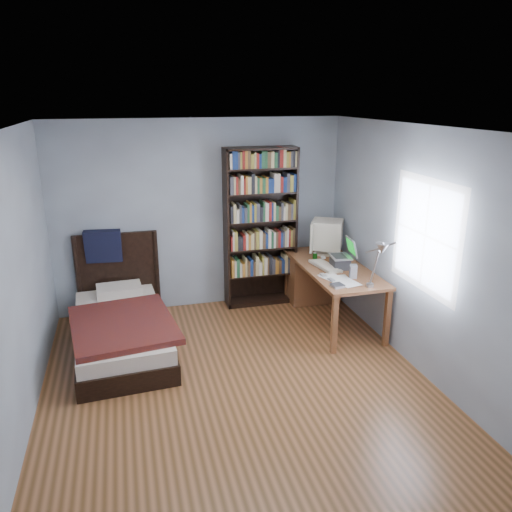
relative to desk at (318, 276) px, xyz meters
name	(u,v)px	position (x,y,z in m)	size (l,w,h in m)	color
room	(239,266)	(-1.48, -1.64, 0.83)	(4.20, 4.24, 2.50)	brown
desk	(318,276)	(0.00, 0.00, 0.00)	(0.75, 1.74, 0.73)	brown
crt_monitor	(326,235)	(0.09, 0.00, 0.57)	(0.57, 0.52, 0.47)	beige
laptop	(341,260)	(0.07, -0.57, 0.41)	(0.32, 0.33, 0.37)	#2D2D30
desk_lamp	(380,253)	(-0.02, -1.65, 0.84)	(0.25, 0.56, 0.66)	#99999E
keyboard	(325,266)	(-0.12, -0.51, 0.33)	(0.19, 0.50, 0.03)	#BDB59D
speaker	(353,271)	(0.05, -0.94, 0.39)	(0.08, 0.08, 0.16)	gray
soda_can	(315,257)	(-0.15, -0.23, 0.36)	(0.06, 0.06, 0.11)	#083607
mouse	(323,257)	(-0.01, -0.19, 0.33)	(0.06, 0.10, 0.03)	silver
phone_silver	(323,275)	(-0.26, -0.80, 0.32)	(0.05, 0.11, 0.02)	silver
phone_grey	(331,280)	(-0.23, -0.97, 0.32)	(0.05, 0.09, 0.02)	gray
external_drive	(337,286)	(-0.24, -1.16, 0.32)	(0.13, 0.13, 0.03)	gray
bookshelf	(260,228)	(-0.73, 0.30, 0.65)	(0.96, 0.30, 2.14)	black
bed	(121,325)	(-2.61, -0.50, -0.16)	(1.21, 2.10, 1.16)	black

